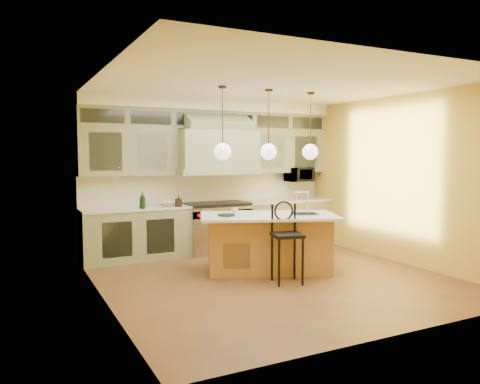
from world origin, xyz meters
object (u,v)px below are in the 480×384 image
counter_stool (287,237)px  microwave (299,175)px  range (217,227)px  kitchen_island (268,242)px

counter_stool → microwave: bearing=67.0°
range → kitchen_island: 1.71m
kitchen_island → microwave: bearing=66.9°
range → counter_stool: 2.42m
counter_stool → microwave: size_ratio=2.20×
kitchen_island → microwave: microwave is taller
range → counter_stool: size_ratio=1.01×
kitchen_island → counter_stool: bearing=-77.1°
counter_stool → microwave: 3.24m
kitchen_island → microwave: (1.79, 1.80, 0.98)m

